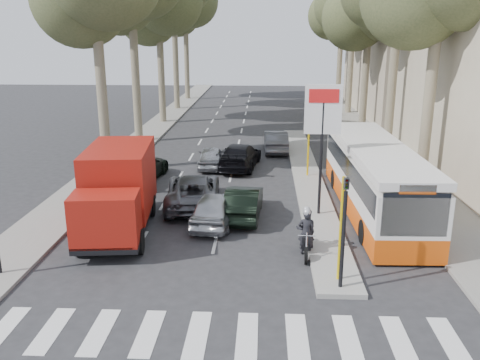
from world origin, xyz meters
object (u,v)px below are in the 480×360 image
object	(u,v)px
city_bus	(374,176)
motorcycle	(306,232)
silver_hatchback	(215,208)
red_truck	(118,189)
dark_hatchback	(243,202)

from	to	relation	value
city_bus	motorcycle	size ratio (longest dim) A/B	5.59
silver_hatchback	city_bus	size ratio (longest dim) A/B	0.35
silver_hatchback	city_bus	world-z (taller)	city_bus
red_truck	city_bus	world-z (taller)	red_truck
dark_hatchback	city_bus	bearing A→B (deg)	-166.24
silver_hatchback	motorcycle	world-z (taller)	motorcycle
city_bus	silver_hatchback	bearing A→B (deg)	-165.89
motorcycle	red_truck	bearing A→B (deg)	169.95
red_truck	motorcycle	world-z (taller)	red_truck
dark_hatchback	motorcycle	world-z (taller)	motorcycle
city_bus	dark_hatchback	bearing A→B (deg)	-170.96
motorcycle	city_bus	bearing A→B (deg)	57.78
red_truck	motorcycle	distance (m)	7.44
silver_hatchback	motorcycle	size ratio (longest dim) A/B	1.94
city_bus	motorcycle	bearing A→B (deg)	-126.99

